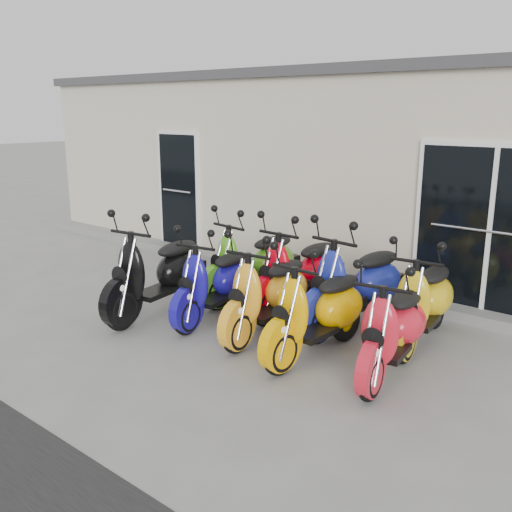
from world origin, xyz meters
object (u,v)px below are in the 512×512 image
at_px(scooter_front_orange_a, 268,282).
at_px(scooter_back_green, 252,252).
at_px(scooter_back_red, 300,261).
at_px(scooter_back_yellow, 425,289).
at_px(scooter_back_blue, 356,272).
at_px(scooter_front_red, 394,316).
at_px(scooter_front_blue, 215,271).
at_px(scooter_front_black, 157,261).
at_px(scooter_front_orange_b, 318,298).

relative_size(scooter_front_orange_a, scooter_back_green, 0.97).
bearing_deg(scooter_back_red, scooter_back_yellow, 4.51).
distance_m(scooter_back_red, scooter_back_blue, 0.89).
height_order(scooter_front_orange_a, scooter_front_red, scooter_front_orange_a).
relative_size(scooter_back_green, scooter_back_yellow, 1.04).
xyz_separation_m(scooter_front_blue, scooter_back_red, (0.70, 0.91, 0.06)).
bearing_deg(scooter_back_blue, scooter_back_red, -175.02).
xyz_separation_m(scooter_front_red, scooter_back_blue, (-0.96, 0.90, 0.09)).
xyz_separation_m(scooter_back_green, scooter_back_blue, (1.73, -0.05, 0.04)).
bearing_deg(scooter_front_blue, scooter_back_yellow, 12.63).
relative_size(scooter_front_black, scooter_back_yellow, 1.09).
xyz_separation_m(scooter_back_green, scooter_back_red, (0.85, -0.02, 0.01)).
xyz_separation_m(scooter_front_orange_a, scooter_front_orange_b, (0.80, -0.13, -0.00)).
distance_m(scooter_front_orange_b, scooter_back_green, 2.10).
bearing_deg(scooter_back_blue, scooter_front_black, -145.26).
bearing_deg(scooter_back_blue, scooter_front_orange_b, -77.67).
bearing_deg(scooter_front_orange_a, scooter_back_green, 133.12).
xyz_separation_m(scooter_front_black, scooter_back_red, (1.45, 1.25, -0.02)).
height_order(scooter_front_blue, scooter_front_orange_b, scooter_front_orange_b).
relative_size(scooter_front_orange_b, scooter_back_green, 0.96).
relative_size(scooter_front_orange_a, scooter_back_blue, 0.92).
distance_m(scooter_front_blue, scooter_back_green, 0.94).
relative_size(scooter_front_blue, scooter_back_green, 0.93).
xyz_separation_m(scooter_front_black, scooter_back_green, (0.60, 1.27, -0.03)).
bearing_deg(scooter_back_green, scooter_front_orange_a, -34.75).
xyz_separation_m(scooter_front_black, scooter_front_red, (3.29, 0.31, -0.08)).
bearing_deg(scooter_front_red, scooter_back_green, 152.35).
relative_size(scooter_front_orange_b, scooter_back_blue, 0.91).
height_order(scooter_front_orange_b, scooter_back_blue, scooter_back_blue).
bearing_deg(scooter_front_black, scooter_back_yellow, 14.19).
bearing_deg(scooter_back_green, scooter_back_red, 5.83).
bearing_deg(scooter_front_orange_a, scooter_back_yellow, 26.24).
relative_size(scooter_front_orange_a, scooter_back_yellow, 1.01).
height_order(scooter_front_orange_b, scooter_back_green, scooter_back_green).
bearing_deg(scooter_back_yellow, scooter_back_red, 174.91).
distance_m(scooter_front_red, scooter_back_blue, 1.32).
distance_m(scooter_back_green, scooter_back_yellow, 2.59).
distance_m(scooter_front_black, scooter_front_orange_a, 1.66).
distance_m(scooter_front_blue, scooter_front_red, 2.55).
height_order(scooter_front_orange_b, scooter_front_red, scooter_front_orange_b).
height_order(scooter_front_black, scooter_back_red, scooter_front_black).
distance_m(scooter_front_red, scooter_back_green, 2.86).
xyz_separation_m(scooter_front_black, scooter_back_yellow, (3.19, 1.31, -0.06)).
distance_m(scooter_back_green, scooter_back_red, 0.85).
height_order(scooter_back_blue, scooter_back_yellow, scooter_back_blue).
bearing_deg(scooter_front_red, scooter_back_red, 144.97).
height_order(scooter_front_blue, scooter_back_blue, scooter_back_blue).
relative_size(scooter_back_red, scooter_back_blue, 0.97).
height_order(scooter_back_green, scooter_back_yellow, scooter_back_green).
distance_m(scooter_front_blue, scooter_back_red, 1.15).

